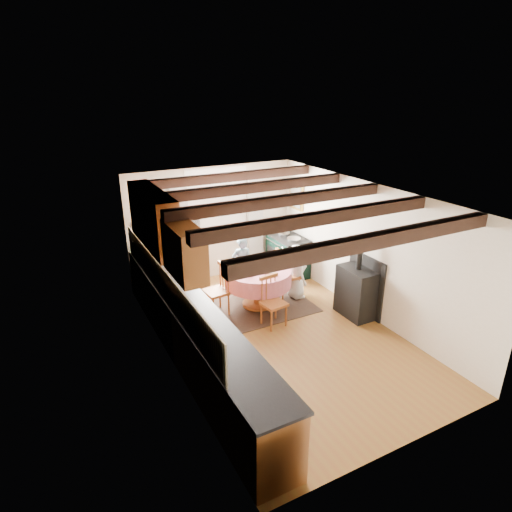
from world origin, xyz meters
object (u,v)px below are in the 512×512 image
child_far (242,265)px  cast_iron_stove (357,279)px  chair_near (274,302)px  chair_right (288,273)px  chair_left (216,290)px  child_right (297,271)px  dining_table (258,288)px  cup (262,269)px  aga_range (288,255)px

child_far → cast_iron_stove: bearing=136.1°
chair_near → child_far: child_far is taller
cast_iron_stove → child_far: size_ratio=1.24×
chair_right → child_far: bearing=56.3°
chair_left → child_right: (1.65, -0.10, 0.07)m
child_far → dining_table: bearing=97.9°
chair_left → cup: size_ratio=8.62×
chair_left → cup: bearing=69.8°
chair_left → aga_range: size_ratio=1.01×
child_right → chair_right: bearing=62.9°
chair_near → child_right: size_ratio=0.83×
aga_range → cast_iron_stove: cast_iron_stove is taller
cast_iron_stove → chair_right: bearing=119.8°
chair_near → chair_left: (-0.71, 0.84, 0.03)m
dining_table → child_far: bearing=88.2°
dining_table → child_far: 0.76m
chair_left → cup: (0.82, -0.22, 0.32)m
child_right → cup: (-0.83, -0.11, 0.25)m
chair_right → child_right: 0.18m
chair_left → aga_range: 2.29m
dining_table → chair_left: size_ratio=1.29×
chair_right → aga_range: 1.11m
child_far → chair_near: bearing=95.3°
chair_right → child_far: (-0.68, 0.65, 0.08)m
dining_table → chair_left: (-0.81, 0.09, 0.11)m
child_right → cup: size_ratio=9.84×
child_right → chair_near: bearing=136.2°
aga_range → child_far: size_ratio=0.83×
dining_table → chair_right: chair_right is taller
cup → cast_iron_stove: bearing=-35.7°
chair_right → cast_iron_stove: (0.69, -1.20, 0.21)m
aga_range → cup: aga_range is taller
chair_left → cast_iron_stove: bearing=55.8°
chair_near → child_far: (0.11, 1.49, 0.12)m
chair_left → chair_right: 1.51m
dining_table → chair_near: bearing=-96.9°
child_right → cup: child_right is taller
aga_range → cup: 1.75m
aga_range → chair_left: bearing=-155.8°
chair_near → cup: size_ratio=8.13×
cup → chair_near: bearing=-99.7°
chair_near → child_far: 1.50m
chair_right → cup: 0.78m
chair_right → child_far: size_ratio=0.87×
child_right → dining_table: bearing=96.8°
chair_near → cup: bearing=73.3°
child_far → child_right: bearing=147.3°
chair_left → cup: 0.91m
chair_left → cast_iron_stove: cast_iron_stove is taller
chair_right → aga_range: (0.58, 0.94, -0.06)m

